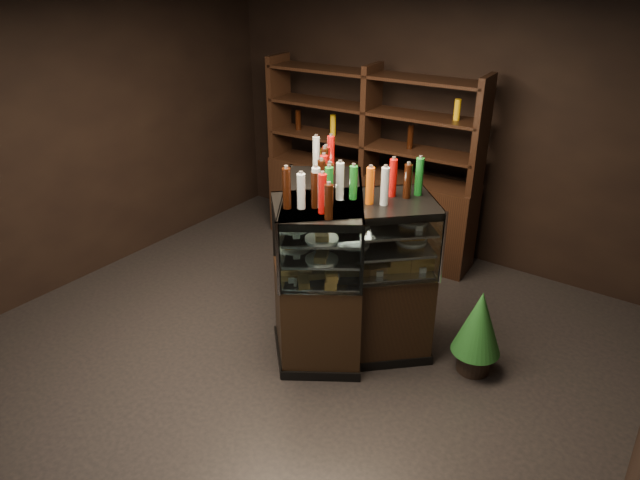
% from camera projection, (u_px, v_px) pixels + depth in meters
% --- Properties ---
extents(ground, '(5.00, 5.00, 0.00)m').
position_uv_depth(ground, '(287.00, 354.00, 4.69)').
color(ground, black).
rests_on(ground, ground).
extents(room_shell, '(5.02, 5.02, 3.01)m').
position_uv_depth(room_shell, '(280.00, 121.00, 3.82)').
color(room_shell, black).
rests_on(room_shell, ground).
extents(display_case, '(1.55, 1.36, 1.33)m').
position_uv_depth(display_case, '(337.00, 296.00, 4.64)').
color(display_case, black).
rests_on(display_case, ground).
extents(food_display, '(1.16, 1.03, 0.42)m').
position_uv_depth(food_display, '(338.00, 238.00, 4.40)').
color(food_display, gold).
rests_on(food_display, display_case).
extents(bottles_top, '(0.99, 0.89, 0.30)m').
position_uv_depth(bottles_top, '(339.00, 179.00, 4.19)').
color(bottles_top, silver).
rests_on(bottles_top, display_case).
extents(potted_conifer, '(0.38, 0.38, 0.81)m').
position_uv_depth(potted_conifer, '(479.00, 321.00, 4.31)').
color(potted_conifer, black).
rests_on(potted_conifer, ground).
extents(back_shelving, '(2.37, 0.58, 2.00)m').
position_uv_depth(back_shelving, '(368.00, 196.00, 6.17)').
color(back_shelving, black).
rests_on(back_shelving, ground).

